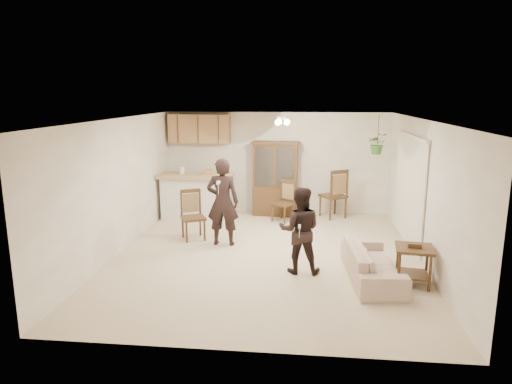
# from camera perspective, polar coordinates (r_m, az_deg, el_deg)

# --- Properties ---
(floor) EXTENTS (6.50, 6.50, 0.00)m
(floor) POSITION_cam_1_polar(r_m,az_deg,el_deg) (8.55, 1.21, -7.91)
(floor) COLOR beige
(floor) RESTS_ON ground
(ceiling) EXTENTS (5.50, 6.50, 0.02)m
(ceiling) POSITION_cam_1_polar(r_m,az_deg,el_deg) (8.04, 1.29, 9.07)
(ceiling) COLOR white
(ceiling) RESTS_ON wall_back
(wall_back) EXTENTS (5.50, 0.02, 2.50)m
(wall_back) POSITION_cam_1_polar(r_m,az_deg,el_deg) (11.40, 2.61, 3.65)
(wall_back) COLOR white
(wall_back) RESTS_ON ground
(wall_front) EXTENTS (5.50, 0.02, 2.50)m
(wall_front) POSITION_cam_1_polar(r_m,az_deg,el_deg) (5.09, -1.83, -7.17)
(wall_front) COLOR white
(wall_front) RESTS_ON ground
(wall_left) EXTENTS (0.02, 6.50, 2.50)m
(wall_left) POSITION_cam_1_polar(r_m,az_deg,el_deg) (8.86, -16.77, 0.69)
(wall_left) COLOR white
(wall_left) RESTS_ON ground
(wall_right) EXTENTS (0.02, 6.50, 2.50)m
(wall_right) POSITION_cam_1_polar(r_m,az_deg,el_deg) (8.44, 20.19, -0.10)
(wall_right) COLOR white
(wall_right) RESTS_ON ground
(breakfast_bar) EXTENTS (1.60, 0.55, 1.00)m
(breakfast_bar) POSITION_cam_1_polar(r_m,az_deg,el_deg) (10.93, -7.44, -0.81)
(breakfast_bar) COLOR white
(breakfast_bar) RESTS_ON floor
(bar_top) EXTENTS (1.75, 0.70, 0.08)m
(bar_top) POSITION_cam_1_polar(r_m,az_deg,el_deg) (10.82, -7.52, 2.03)
(bar_top) COLOR tan
(bar_top) RESTS_ON breakfast_bar
(upper_cabinets) EXTENTS (1.50, 0.34, 0.70)m
(upper_cabinets) POSITION_cam_1_polar(r_m,az_deg,el_deg) (11.40, -7.07, 7.88)
(upper_cabinets) COLOR olive
(upper_cabinets) RESTS_ON wall_back
(vertical_blinds) EXTENTS (0.06, 2.30, 2.10)m
(vertical_blinds) POSITION_cam_1_polar(r_m,az_deg,el_deg) (9.32, 18.57, 0.17)
(vertical_blinds) COLOR silver
(vertical_blinds) RESTS_ON wall_right
(ceiling_fixture) EXTENTS (0.36, 0.36, 0.20)m
(ceiling_fixture) POSITION_cam_1_polar(r_m,az_deg,el_deg) (9.23, 3.16, 8.83)
(ceiling_fixture) COLOR #F8DEBA
(ceiling_fixture) RESTS_ON ceiling
(hanging_plant) EXTENTS (0.43, 0.37, 0.48)m
(hanging_plant) POSITION_cam_1_polar(r_m,az_deg,el_deg) (10.59, 14.95, 5.88)
(hanging_plant) COLOR #295B24
(hanging_plant) RESTS_ON ceiling
(plant_cord) EXTENTS (0.01, 0.01, 0.65)m
(plant_cord) POSITION_cam_1_polar(r_m,az_deg,el_deg) (10.56, 15.04, 7.63)
(plant_cord) COLOR black
(plant_cord) RESTS_ON ceiling
(sofa) EXTENTS (0.87, 1.92, 0.73)m
(sofa) POSITION_cam_1_polar(r_m,az_deg,el_deg) (7.64, 14.34, -7.88)
(sofa) COLOR beige
(sofa) RESTS_ON floor
(adult) EXTENTS (0.66, 0.44, 1.80)m
(adult) POSITION_cam_1_polar(r_m,az_deg,el_deg) (8.92, -4.19, -1.04)
(adult) COLOR black
(adult) RESTS_ON floor
(child) EXTENTS (0.66, 0.52, 1.35)m
(child) POSITION_cam_1_polar(r_m,az_deg,el_deg) (7.61, 5.48, -5.17)
(child) COLOR black
(child) RESTS_ON floor
(china_hutch) EXTENTS (1.18, 0.52, 1.82)m
(china_hutch) POSITION_cam_1_polar(r_m,az_deg,el_deg) (11.14, 2.44, 1.61)
(china_hutch) COLOR #342313
(china_hutch) RESTS_ON floor
(side_table) EXTENTS (0.63, 0.63, 0.68)m
(side_table) POSITION_cam_1_polar(r_m,az_deg,el_deg) (7.61, 19.06, -8.63)
(side_table) COLOR #342313
(side_table) RESTS_ON floor
(chair_bar) EXTENTS (0.60, 0.60, 1.02)m
(chair_bar) POSITION_cam_1_polar(r_m,az_deg,el_deg) (9.47, -7.82, -4.19)
(chair_bar) COLOR #342313
(chair_bar) RESTS_ON floor
(chair_hutch_left) EXTENTS (0.60, 0.60, 0.97)m
(chair_hutch_left) POSITION_cam_1_polar(r_m,az_deg,el_deg) (10.68, 3.39, -2.28)
(chair_hutch_left) COLOR #342313
(chair_hutch_left) RESTS_ON floor
(chair_hutch_right) EXTENTS (0.73, 0.73, 1.19)m
(chair_hutch_right) POSITION_cam_1_polar(r_m,az_deg,el_deg) (11.18, 9.58, -1.45)
(chair_hutch_right) COLOR #342313
(chair_hutch_right) RESTS_ON floor
(controller_adult) EXTENTS (0.05, 0.15, 0.05)m
(controller_adult) POSITION_cam_1_polar(r_m,az_deg,el_deg) (8.44, -4.74, 1.18)
(controller_adult) COLOR white
(controller_adult) RESTS_ON adult
(controller_child) EXTENTS (0.04, 0.13, 0.04)m
(controller_child) POSITION_cam_1_polar(r_m,az_deg,el_deg) (7.22, 5.46, -4.31)
(controller_child) COLOR white
(controller_child) RESTS_ON child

